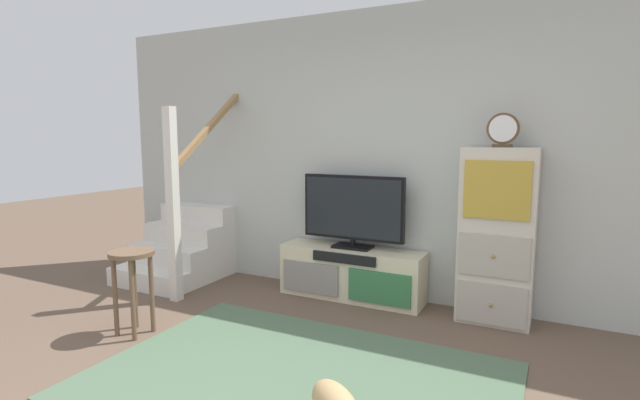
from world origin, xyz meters
name	(u,v)px	position (x,y,z in m)	size (l,w,h in m)	color
back_wall	(393,156)	(0.00, 2.46, 1.35)	(6.40, 0.12, 2.70)	#B2B7B2
area_rug	(296,380)	(0.00, 0.60, 0.01)	(2.60, 1.80, 0.01)	#4C664C
media_console	(351,273)	(-0.30, 2.19, 0.24)	(1.37, 0.38, 0.49)	beige
television	(353,210)	(-0.30, 2.22, 0.85)	(1.00, 0.22, 0.69)	black
side_cabinet	(497,236)	(0.98, 2.20, 0.72)	(0.58, 0.38, 1.45)	beige
desk_clock	(503,130)	(0.99, 2.19, 1.58)	(0.25, 0.08, 0.27)	#4C3823
staircase	(194,240)	(-2.24, 2.20, 0.37)	(1.00, 1.36, 2.20)	silver
bar_stool_near	(132,272)	(-1.49, 0.67, 0.50)	(0.34, 0.34, 0.66)	brown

